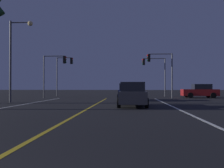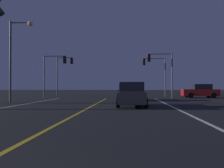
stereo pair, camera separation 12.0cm
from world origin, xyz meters
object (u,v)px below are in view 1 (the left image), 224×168
object	(u,v)px
traffic_light_near_right	(160,65)
traffic_light_far_left	(64,68)
car_crossing_side	(200,91)
car_lead_same_lane	(132,95)
car_ahead_far	(128,92)
street_lamp_left_mid	(16,50)
traffic_light_far_right	(154,68)
traffic_light_near_left	(55,67)

from	to	relation	value
traffic_light_near_right	traffic_light_far_left	size ratio (longest dim) A/B	0.95
car_crossing_side	traffic_light_near_right	world-z (taller)	traffic_light_near_right
car_lead_same_lane	car_ahead_far	distance (m)	7.70
car_crossing_side	car_ahead_far	size ratio (longest dim) A/B	1.00
car_ahead_far	street_lamp_left_mid	distance (m)	11.25
car_lead_same_lane	traffic_light_far_right	bearing A→B (deg)	-10.80
car_ahead_far	traffic_light_far_left	distance (m)	13.66
car_crossing_side	traffic_light_near_right	distance (m)	6.32
car_crossing_side	street_lamp_left_mid	world-z (taller)	street_lamp_left_mid
traffic_light_near_left	street_lamp_left_mid	distance (m)	8.32
traffic_light_near_left	street_lamp_left_mid	bearing A→B (deg)	-96.83
car_lead_same_lane	car_ahead_far	xyz separation A→B (m)	(-0.34, 7.70, 0.00)
car_ahead_far	traffic_light_near_left	bearing A→B (deg)	64.63
traffic_light_near_right	street_lamp_left_mid	size ratio (longest dim) A/B	0.74
traffic_light_near_left	traffic_light_far_right	xyz separation A→B (m)	(12.45, 5.50, 0.18)
traffic_light_near_right	traffic_light_far_left	bearing A→B (deg)	-23.18
car_crossing_side	street_lamp_left_mid	size ratio (longest dim) A/B	0.60
car_lead_same_lane	traffic_light_far_right	xyz separation A→B (m)	(3.31, 17.37, 3.17)
traffic_light_far_left	street_lamp_left_mid	xyz separation A→B (m)	(-0.71, -13.72, 0.52)
traffic_light_near_right	traffic_light_far_right	distance (m)	5.50
car_crossing_side	street_lamp_left_mid	bearing A→B (deg)	28.40
street_lamp_left_mid	traffic_light_far_left	bearing A→B (deg)	87.03
traffic_light_far_left	car_crossing_side	bearing A→B (deg)	-11.29
car_ahead_far	car_lead_same_lane	bearing A→B (deg)	-177.47
car_ahead_far	traffic_light_far_right	xyz separation A→B (m)	(3.65, 9.67, 3.17)
car_lead_same_lane	traffic_light_near_left	size ratio (longest dim) A/B	0.84
car_lead_same_lane	traffic_light_near_right	xyz separation A→B (m)	(3.43, 11.87, 3.10)
street_lamp_left_mid	car_crossing_side	bearing A→B (deg)	28.40
traffic_light_far_left	traffic_light_far_right	bearing A→B (deg)	0.00
traffic_light_near_left	street_lamp_left_mid	world-z (taller)	street_lamp_left_mid
car_crossing_side	traffic_light_near_right	size ratio (longest dim) A/B	0.81
traffic_light_near_right	traffic_light_far_left	distance (m)	13.98
car_crossing_side	traffic_light_near_right	xyz separation A→B (m)	(-5.17, -1.90, 3.10)
car_lead_same_lane	traffic_light_far_left	xyz separation A→B (m)	(-9.42, 17.37, 3.27)
car_ahead_far	traffic_light_far_left	size ratio (longest dim) A/B	0.77
traffic_light_far_right	car_lead_same_lane	bearing A→B (deg)	79.20
traffic_light_near_left	traffic_light_far_left	world-z (taller)	traffic_light_far_left
traffic_light_far_left	traffic_light_near_left	bearing A→B (deg)	-87.16
car_lead_same_lane	traffic_light_near_left	xyz separation A→B (m)	(-9.14, 11.87, 3.00)
traffic_light_near_left	car_crossing_side	bearing A→B (deg)	6.12
traffic_light_far_right	traffic_light_far_left	xyz separation A→B (m)	(-12.73, 0.00, 0.10)
car_crossing_side	car_lead_same_lane	bearing A→B (deg)	58.01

